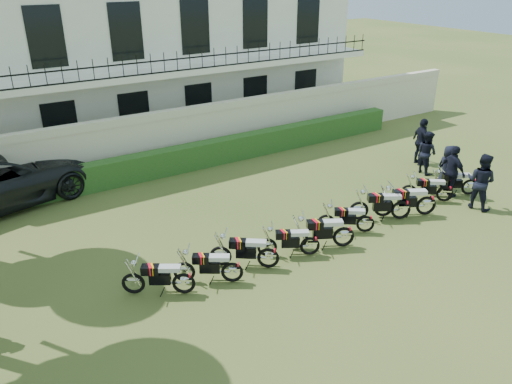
{
  "coord_description": "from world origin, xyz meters",
  "views": [
    {
      "loc": [
        -8.1,
        -9.97,
        7.47
      ],
      "look_at": [
        -0.89,
        1.42,
        1.33
      ],
      "focal_mm": 35.0,
      "sensor_mm": 36.0,
      "label": 1
    }
  ],
  "objects_px": {
    "motorcycle_7": "(427,201)",
    "officer_3": "(448,168)",
    "motorcycle_2": "(268,253)",
    "motorcycle_8": "(445,190)",
    "motorcycle_4": "(344,232)",
    "motorcycle_0": "(183,278)",
    "motorcycle_3": "(310,242)",
    "motorcycle_9": "(470,183)",
    "motorcycle_6": "(401,205)",
    "officer_2": "(452,172)",
    "officer_4": "(427,152)",
    "officer_5": "(421,142)",
    "motorcycle_5": "(366,220)",
    "officer_1": "(481,181)",
    "motorcycle_1": "(232,267)"
  },
  "relations": [
    {
      "from": "officer_5",
      "to": "motorcycle_4",
      "type": "bearing_deg",
      "value": 134.06
    },
    {
      "from": "motorcycle_3",
      "to": "officer_3",
      "type": "xyz_separation_m",
      "value": [
        7.02,
        1.01,
        0.39
      ]
    },
    {
      "from": "officer_4",
      "to": "officer_5",
      "type": "distance_m",
      "value": 0.94
    },
    {
      "from": "motorcycle_4",
      "to": "motorcycle_7",
      "type": "distance_m",
      "value": 3.62
    },
    {
      "from": "motorcycle_5",
      "to": "officer_3",
      "type": "height_order",
      "value": "officer_3"
    },
    {
      "from": "motorcycle_5",
      "to": "officer_4",
      "type": "distance_m",
      "value": 5.89
    },
    {
      "from": "officer_2",
      "to": "motorcycle_9",
      "type": "bearing_deg",
      "value": -111.51
    },
    {
      "from": "motorcycle_0",
      "to": "officer_4",
      "type": "distance_m",
      "value": 11.62
    },
    {
      "from": "motorcycle_1",
      "to": "motorcycle_5",
      "type": "xyz_separation_m",
      "value": [
        4.74,
        0.12,
        -0.02
      ]
    },
    {
      "from": "motorcycle_2",
      "to": "officer_1",
      "type": "distance_m",
      "value": 8.04
    },
    {
      "from": "motorcycle_7",
      "to": "officer_4",
      "type": "relative_size",
      "value": 1.11
    },
    {
      "from": "motorcycle_8",
      "to": "officer_2",
      "type": "distance_m",
      "value": 0.77
    },
    {
      "from": "officer_1",
      "to": "motorcycle_8",
      "type": "bearing_deg",
      "value": 20.02
    },
    {
      "from": "officer_3",
      "to": "motorcycle_5",
      "type": "bearing_deg",
      "value": 97.65
    },
    {
      "from": "motorcycle_1",
      "to": "motorcycle_3",
      "type": "distance_m",
      "value": 2.5
    },
    {
      "from": "motorcycle_2",
      "to": "motorcycle_8",
      "type": "height_order",
      "value": "motorcycle_2"
    },
    {
      "from": "motorcycle_6",
      "to": "officer_2",
      "type": "xyz_separation_m",
      "value": [
        2.82,
        0.35,
        0.43
      ]
    },
    {
      "from": "motorcycle_7",
      "to": "officer_5",
      "type": "height_order",
      "value": "officer_5"
    },
    {
      "from": "motorcycle_3",
      "to": "motorcycle_2",
      "type": "bearing_deg",
      "value": 115.91
    },
    {
      "from": "officer_1",
      "to": "officer_5",
      "type": "xyz_separation_m",
      "value": [
        1.54,
        3.82,
        -0.0
      ]
    },
    {
      "from": "officer_4",
      "to": "officer_5",
      "type": "height_order",
      "value": "officer_5"
    },
    {
      "from": "motorcycle_7",
      "to": "motorcycle_8",
      "type": "relative_size",
      "value": 1.29
    },
    {
      "from": "officer_3",
      "to": "motorcycle_6",
      "type": "bearing_deg",
      "value": 101.93
    },
    {
      "from": "motorcycle_3",
      "to": "officer_3",
      "type": "height_order",
      "value": "officer_3"
    },
    {
      "from": "motorcycle_3",
      "to": "motorcycle_6",
      "type": "bearing_deg",
      "value": -58.49
    },
    {
      "from": "motorcycle_5",
      "to": "motorcycle_6",
      "type": "xyz_separation_m",
      "value": [
        1.57,
        0.03,
        0.06
      ]
    },
    {
      "from": "motorcycle_1",
      "to": "motorcycle_9",
      "type": "bearing_deg",
      "value": -55.99
    },
    {
      "from": "motorcycle_7",
      "to": "officer_3",
      "type": "relative_size",
      "value": 1.13
    },
    {
      "from": "motorcycle_3",
      "to": "motorcycle_9",
      "type": "height_order",
      "value": "motorcycle_9"
    },
    {
      "from": "officer_2",
      "to": "motorcycle_7",
      "type": "bearing_deg",
      "value": 113.79
    },
    {
      "from": "motorcycle_9",
      "to": "officer_2",
      "type": "xyz_separation_m",
      "value": [
        -0.65,
        0.35,
        0.46
      ]
    },
    {
      "from": "motorcycle_5",
      "to": "motorcycle_2",
      "type": "bearing_deg",
      "value": 127.01
    },
    {
      "from": "motorcycle_6",
      "to": "officer_2",
      "type": "bearing_deg",
      "value": -52.63
    },
    {
      "from": "officer_4",
      "to": "motorcycle_9",
      "type": "bearing_deg",
      "value": 177.46
    },
    {
      "from": "motorcycle_7",
      "to": "motorcycle_0",
      "type": "bearing_deg",
      "value": 115.5
    },
    {
      "from": "motorcycle_4",
      "to": "officer_3",
      "type": "distance_m",
      "value": 6.04
    },
    {
      "from": "officer_3",
      "to": "motorcycle_3",
      "type": "bearing_deg",
      "value": 95.54
    },
    {
      "from": "motorcycle_7",
      "to": "motorcycle_9",
      "type": "distance_m",
      "value": 2.57
    },
    {
      "from": "motorcycle_3",
      "to": "motorcycle_8",
      "type": "height_order",
      "value": "motorcycle_8"
    },
    {
      "from": "motorcycle_0",
      "to": "motorcycle_7",
      "type": "bearing_deg",
      "value": -59.82
    },
    {
      "from": "motorcycle_0",
      "to": "officer_3",
      "type": "xyz_separation_m",
      "value": [
        10.78,
        0.78,
        0.37
      ]
    },
    {
      "from": "officer_3",
      "to": "officer_5",
      "type": "bearing_deg",
      "value": -30.28
    },
    {
      "from": "motorcycle_9",
      "to": "officer_5",
      "type": "distance_m",
      "value": 3.23
    },
    {
      "from": "motorcycle_0",
      "to": "officer_3",
      "type": "height_order",
      "value": "officer_3"
    },
    {
      "from": "motorcycle_4",
      "to": "officer_4",
      "type": "distance_m",
      "value": 7.06
    },
    {
      "from": "officer_2",
      "to": "motorcycle_1",
      "type": "bearing_deg",
      "value": 100.1
    },
    {
      "from": "motorcycle_6",
      "to": "motorcycle_7",
      "type": "height_order",
      "value": "motorcycle_7"
    },
    {
      "from": "officer_5",
      "to": "motorcycle_0",
      "type": "bearing_deg",
      "value": 122.63
    },
    {
      "from": "motorcycle_3",
      "to": "motorcycle_6",
      "type": "xyz_separation_m",
      "value": [
        3.81,
        0.17,
        0.06
      ]
    },
    {
      "from": "officer_4",
      "to": "officer_5",
      "type": "bearing_deg",
      "value": -29.35
    }
  ]
}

